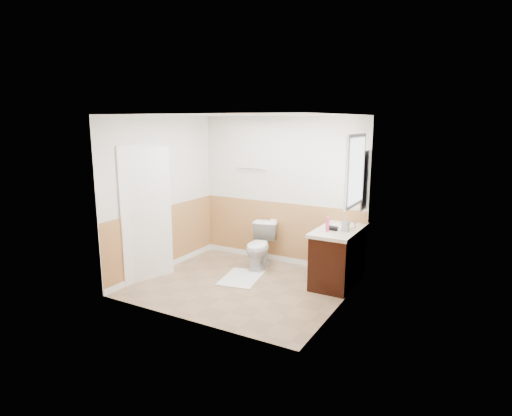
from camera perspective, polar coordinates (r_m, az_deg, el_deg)
The scene contains 32 objects.
floor at distance 6.49m, azimuth -1.88°, elevation -10.30°, with size 3.00×3.00×0.00m, color #8C7051.
ceiling at distance 6.02m, azimuth -2.05°, elevation 12.36°, with size 3.00×3.00×0.00m, color white.
wall_back at distance 7.26m, azimuth 3.39°, elevation 2.31°, with size 3.00×3.00×0.00m, color silver.
wall_front at distance 5.09m, azimuth -9.59°, elevation -1.86°, with size 3.00×3.00×0.00m, color silver.
wall_left at distance 7.02m, azimuth -12.49°, elevation 1.74°, with size 3.00×3.00×0.00m, color silver.
wall_right at distance 5.52m, azimuth 11.47°, elevation -0.88°, with size 3.00×3.00×0.00m, color silver.
wainscot_back at distance 7.40m, azimuth 3.27°, elevation -3.44°, with size 3.00×3.00×0.00m, color #C2824D.
wainscot_front at distance 5.33m, azimuth -9.23°, elevation -9.70°, with size 3.00×3.00×0.00m, color #C2824D.
wainscot_left at distance 7.17m, azimuth -12.15°, elevation -4.18°, with size 2.60×2.60×0.00m, color #C2824D.
wainscot_right at distance 5.73m, azimuth 11.05°, elevation -8.21°, with size 2.60×2.60×0.00m, color #C2824D.
toilet at distance 7.11m, azimuth 0.52°, elevation -5.13°, with size 0.42×0.73×0.74m, color silver.
bath_mat at distance 6.74m, azimuth -1.97°, elevation -9.35°, with size 0.55×0.80×0.02m, color white.
vanity_cabinet at distance 6.57m, azimuth 10.99°, elevation -6.52°, with size 0.55×1.10×0.80m, color black.
vanity_knob_left at distance 6.53m, azimuth 8.26°, elevation -5.16°, with size 0.03×0.03×0.03m, color #B9B8BF.
vanity_knob_right at distance 6.71m, azimuth 8.88°, elevation -4.72°, with size 0.03×0.03×0.03m, color #B9B9C0.
countertop at distance 6.46m, azimuth 11.05°, elevation -2.92°, with size 0.60×1.15×0.05m, color silver.
sink_basin at distance 6.58m, azimuth 11.56°, elevation -2.34°, with size 0.36×0.36×0.02m, color white.
faucet at distance 6.52m, azimuth 13.09°, elevation -2.01°, with size 0.02×0.02×0.14m, color #B8B8BE.
lotion_bottle at distance 6.21m, azimuth 9.53°, elevation -2.17°, with size 0.05×0.05×0.22m, color #E73B72.
soap_dispenser at distance 6.28m, azimuth 11.90°, elevation -2.12°, with size 0.10×0.10×0.21m, color #949BA7.
hair_dryer_body at distance 6.31m, azimuth 10.28°, elevation -2.66°, with size 0.07×0.07×0.14m, color black.
hair_dryer_handle at distance 6.37m, azimuth 10.14°, elevation -2.81°, with size 0.03×0.03×0.07m, color black.
mirror_panel at distance 6.51m, azimuth 14.39°, elevation 3.56°, with size 0.02×0.35×0.90m, color silver.
window_frame at distance 6.00m, azimuth 13.14°, elevation 4.89°, with size 0.04×0.80×1.00m, color white.
window_glass at distance 6.00m, azimuth 13.29°, elevation 4.88°, with size 0.01×0.70×0.90m, color white.
door at distance 6.67m, azimuth -14.32°, elevation -0.87°, with size 0.05×0.80×2.04m, color white.
door_frame at distance 6.72m, azimuth -14.80°, elevation -0.72°, with size 0.02×0.92×2.10m, color white.
door_knob at distance 6.88m, azimuth -12.05°, elevation -0.98°, with size 0.06×0.06×0.06m, color silver.
towel_bar at distance 7.42m, azimuth -0.59°, elevation 5.27°, with size 0.02×0.02×0.62m, color silver.
tp_holder_bar at distance 7.35m, azimuth 2.39°, elevation -1.94°, with size 0.02×0.02×0.14m, color silver.
tp_roll at distance 7.35m, azimuth 2.39°, elevation -1.94°, with size 0.11×0.11×0.10m, color white.
tp_sheet at distance 7.37m, azimuth 2.38°, elevation -2.77°, with size 0.10×0.01×0.16m, color white.
Camera 1 is at (3.13, -5.14, 2.43)m, focal length 29.88 mm.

